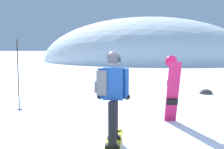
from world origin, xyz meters
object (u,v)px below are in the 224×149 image
snowboarder_main (112,95)px  spare_snowboard (172,89)px  rock_dark (206,94)px  piste_marker_near (18,63)px

snowboarder_main → spare_snowboard: snowboarder_main is taller
snowboarder_main → spare_snowboard: (1.44, 1.42, -0.11)m
spare_snowboard → rock_dark: 4.73m
snowboarder_main → rock_dark: (3.73, 5.49, -0.92)m
spare_snowboard → piste_marker_near: 6.18m
spare_snowboard → rock_dark: spare_snowboard is taller
piste_marker_near → spare_snowboard: bearing=-38.1°
piste_marker_near → snowboarder_main: bearing=-56.9°
piste_marker_near → rock_dark: size_ratio=4.18×
spare_snowboard → rock_dark: (2.29, 4.06, -0.81)m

